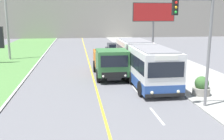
{
  "coord_description": "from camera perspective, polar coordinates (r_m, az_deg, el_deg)",
  "views": [
    {
      "loc": [
        -1.33,
        -4.69,
        5.2
      ],
      "look_at": [
        1.1,
        13.07,
        1.4
      ],
      "focal_mm": 42.0,
      "sensor_mm": 36.0,
      "label": 1
    }
  ],
  "objects": [
    {
      "name": "car_distant",
      "position": [
        34.93,
        0.39,
        4.54
      ],
      "size": [
        1.8,
        4.3,
        1.45
      ],
      "color": "black",
      "rests_on": "ground_plane"
    },
    {
      "name": "dump_truck",
      "position": [
        21.57,
        -0.31,
        1.48
      ],
      "size": [
        2.51,
        6.67,
        2.49
      ],
      "color": "black",
      "rests_on": "ground_plane"
    },
    {
      "name": "billboard_large",
      "position": [
        34.46,
        9.06,
        11.88
      ],
      "size": [
        5.46,
        0.24,
        6.68
      ],
      "color": "#59595B",
      "rests_on": "ground_plane"
    },
    {
      "name": "utility_pole_far",
      "position": [
        32.89,
        -21.92,
        10.12
      ],
      "size": [
        1.8,
        0.28,
        9.14
      ],
      "color": "#9E9E99",
      "rests_on": "ground_plane"
    },
    {
      "name": "traffic_light_mast",
      "position": [
        14.98,
        18.48,
        6.88
      ],
      "size": [
        2.28,
        0.32,
        6.36
      ],
      "color": "slate",
      "rests_on": "ground_plane"
    },
    {
      "name": "planter_round_near",
      "position": [
        17.96,
        18.9,
        -3.48
      ],
      "size": [
        1.12,
        1.12,
        1.23
      ],
      "color": "gray",
      "rests_on": "sidewalk_right"
    },
    {
      "name": "planter_round_third",
      "position": [
        27.83,
        9.14,
        2.29
      ],
      "size": [
        0.99,
        0.99,
        1.17
      ],
      "color": "gray",
      "rests_on": "sidewalk_right"
    },
    {
      "name": "planter_round_far",
      "position": [
        32.98,
        6.44,
        3.87
      ],
      "size": [
        1.04,
        1.04,
        1.18
      ],
      "color": "gray",
      "rests_on": "sidewalk_right"
    },
    {
      "name": "city_bus",
      "position": [
        21.43,
        6.62,
        1.93
      ],
      "size": [
        2.71,
        11.54,
        2.94
      ],
      "color": "white",
      "rests_on": "ground_plane"
    },
    {
      "name": "planter_round_second",
      "position": [
        22.79,
        12.91,
        -0.03
      ],
      "size": [
        0.99,
        0.99,
        1.15
      ],
      "color": "gray",
      "rests_on": "sidewalk_right"
    }
  ]
}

